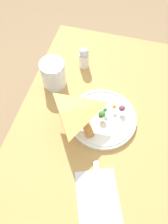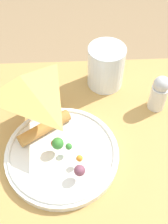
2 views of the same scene
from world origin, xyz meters
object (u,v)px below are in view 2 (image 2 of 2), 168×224
Objects in this scene: plate_pizza at (62,152)px; milk_glass at (106,67)px; dining_table at (41,208)px; salt_shaker at (159,93)px.

milk_glass reaches higher than plate_pizza.
dining_table is 0.36m from salt_shaker.
plate_pizza is 0.24m from salt_shaker.
dining_table is 0.35m from milk_glass.
dining_table is at bearing -136.53° from plate_pizza.
milk_glass is (0.16, 0.26, 0.18)m from dining_table.
dining_table is at bearing -146.86° from salt_shaker.
milk_glass reaches higher than salt_shaker.
dining_table is 10.66× the size of salt_shaker.
milk_glass is at bearing 142.92° from salt_shaker.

